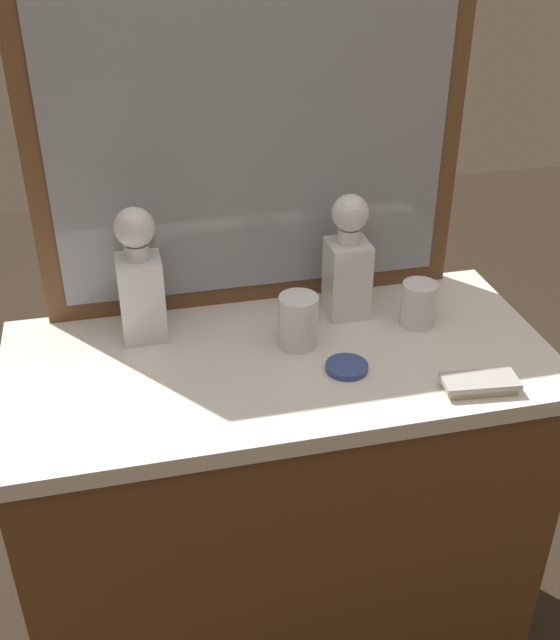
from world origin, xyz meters
TOP-DOWN VIEW (x-y plane):
  - ground_plane at (0.00, 0.00)m, footprint 6.00×6.00m
  - dresser at (0.00, 0.00)m, footprint 1.05×0.51m
  - dresser_mirror at (0.00, 0.23)m, footprint 0.87×0.03m
  - crystal_decanter_center at (-0.24, 0.14)m, footprint 0.09×0.09m
  - crystal_decanter_rear at (0.17, 0.13)m, footprint 0.08×0.08m
  - crystal_tumbler_front at (0.04, 0.03)m, footprint 0.08×0.08m
  - crystal_tumbler_far_right at (0.30, 0.06)m, footprint 0.07×0.07m
  - silver_brush_left at (0.32, -0.19)m, footprint 0.14×0.07m
  - porcelain_dish at (0.11, -0.07)m, footprint 0.08×0.08m

SIDE VIEW (x-z plane):
  - ground_plane at x=0.00m, z-range 0.00..0.00m
  - dresser at x=0.00m, z-range 0.00..0.84m
  - porcelain_dish at x=0.11m, z-range 0.84..0.85m
  - silver_brush_left at x=0.32m, z-range 0.84..0.86m
  - crystal_tumbler_far_right at x=0.30m, z-range 0.83..0.93m
  - crystal_tumbler_front at x=0.04m, z-range 0.83..0.94m
  - crystal_decanter_rear at x=0.17m, z-range 0.81..1.08m
  - crystal_decanter_center at x=-0.24m, z-range 0.81..1.08m
  - dresser_mirror at x=0.00m, z-range 0.84..1.58m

